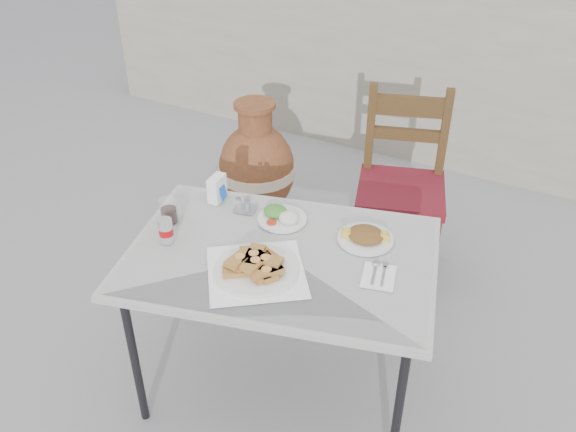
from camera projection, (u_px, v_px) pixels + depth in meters
The scene contains 13 objects.
ground at pixel (301, 407), 2.64m from camera, with size 80.00×80.00×0.00m, color gray.
cafe_table at pixel (281, 263), 2.39m from camera, with size 1.36×1.09×0.72m.
pide_plate at pixel (256, 265), 2.24m from camera, with size 0.50×0.50×0.07m.
salad_rice_plate at pixel (282, 216), 2.55m from camera, with size 0.21×0.21×0.05m.
salad_chopped_plate at pixel (366, 236), 2.42m from camera, with size 0.23×0.23×0.05m.
soda_can at pixel (166, 230), 2.40m from camera, with size 0.06×0.06×0.10m.
cola_glass at pixel (169, 212), 2.52m from camera, with size 0.07×0.07×0.10m.
napkin_holder at pixel (217, 189), 2.66m from camera, with size 0.07×0.10×0.12m.
condiment_caddy at pixel (245, 206), 2.61m from camera, with size 0.10×0.09×0.06m.
cutlery_napkin at pixel (378, 274), 2.25m from camera, with size 0.16×0.18×0.01m.
chair at pixel (401, 185), 3.20m from camera, with size 0.56×0.56×1.01m.
terracotta_urn at pixel (257, 170), 3.63m from camera, with size 0.46×0.46×0.80m.
back_wall at pixel (471, 86), 4.15m from camera, with size 6.00×0.25×1.20m, color gray.
Camera 1 is at (0.79, -1.56, 2.14)m, focal length 38.00 mm.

